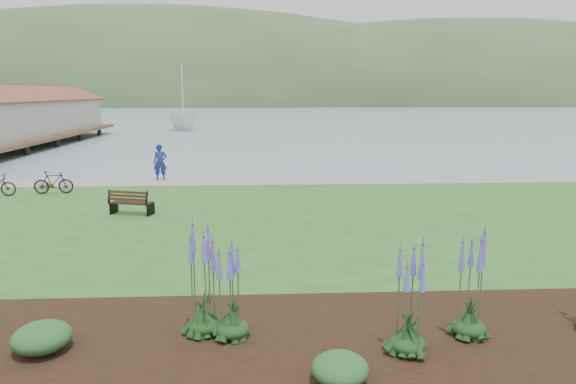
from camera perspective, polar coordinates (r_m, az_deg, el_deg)
The scene contains 17 objects.
ground at distance 18.85m, azimuth -7.63°, elevation -3.71°, with size 600.00×600.00×0.00m, color gray.
lawn at distance 16.88m, azimuth -8.19°, elevation -4.78°, with size 34.00×20.00×0.40m, color #275F21.
shoreline_path at distance 25.49m, azimuth -6.41°, elevation 1.16°, with size 34.00×2.20×0.03m, color gray.
garden_bed at distance 9.54m, azimuth 6.21°, elevation -16.21°, with size 24.00×4.40×0.04m, color black.
far_hillside at distance 189.13m, azimuth 2.74°, elevation 9.65°, with size 580.00×80.00×38.00m, color #36542F, non-canonical shape.
pier_pavilion at distance 50.57m, azimuth -28.40°, elevation 7.35°, with size 8.00×36.00×5.40m.
park_bench at distance 19.37m, azimuth -17.11°, elevation -1.07°, with size 1.63×1.00×0.94m.
person at distance 26.38m, azimuth -14.04°, elevation 3.55°, with size 0.78×0.53×2.14m, color navy.
bicycle_b at distance 24.55m, azimuth -24.61°, elevation 0.97°, with size 1.64×0.48×0.99m, color black.
sailboat at distance 65.78m, azimuth -11.49°, elevation 6.71°, with size 9.71×9.89×25.61m, color silver.
pannier at distance 26.24m, azimuth -25.07°, elevation 0.72°, with size 0.16×0.25×0.27m, color #C38117.
echium_0 at distance 8.95m, azimuth 13.33°, elevation -11.63°, with size 0.62×0.62×2.18m.
echium_1 at distance 9.83m, azimuth 19.76°, elevation -9.89°, with size 0.62×0.62×2.28m.
echium_4 at distance 9.31m, azimuth -6.25°, elevation -10.99°, with size 0.62×0.62×2.11m.
echium_5 at distance 9.47m, azimuth -9.40°, elevation -9.61°, with size 0.62×0.62×2.36m.
shrub_0 at distance 9.98m, azimuth -25.67°, elevation -14.34°, with size 0.98×0.98×0.49m, color #1E4C21.
shrub_1 at distance 8.27m, azimuth 5.81°, elevation -18.93°, with size 0.88×0.88×0.44m, color #1E4C21.
Camera 1 is at (1.58, -18.17, 4.79)m, focal length 32.00 mm.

